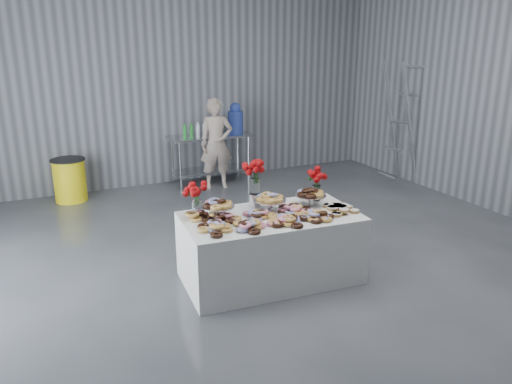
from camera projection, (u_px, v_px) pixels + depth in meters
ground at (292, 284)px, 5.49m from camera, size 9.00×9.00×0.00m
room_walls at (269, 32)px, 4.65m from camera, size 8.04×9.04×4.02m
display_table at (271, 247)px, 5.50m from camera, size 1.97×1.14×0.75m
prep_table at (210, 150)px, 9.07m from camera, size 1.50×0.60×0.90m
donut_mounds at (273, 213)px, 5.33m from camera, size 1.86×0.93×0.09m
cake_stand_left at (218, 205)px, 5.29m from camera, size 0.36×0.36×0.17m
cake_stand_mid at (270, 199)px, 5.50m from camera, size 0.36×0.36×0.17m
cake_stand_right at (310, 194)px, 5.67m from camera, size 0.36×0.36×0.17m
danish_pile at (339, 207)px, 5.49m from camera, size 0.48×0.48×0.11m
bouquet_left at (197, 190)px, 5.27m from camera, size 0.26×0.26×0.42m
bouquet_right at (317, 176)px, 5.81m from camera, size 0.26×0.26×0.42m
bouquet_center at (255, 174)px, 5.57m from camera, size 0.26×0.26×0.57m
water_jug at (235, 119)px, 9.12m from camera, size 0.28×0.28×0.55m
drink_bottles at (195, 130)px, 8.73m from camera, size 0.54×0.08×0.27m
person at (216, 144)px, 8.77m from camera, size 0.65×0.49×1.59m
trash_barrel at (70, 180)px, 8.16m from camera, size 0.55×0.55×0.70m
stepladder at (400, 122)px, 9.05m from camera, size 0.75×0.55×2.21m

